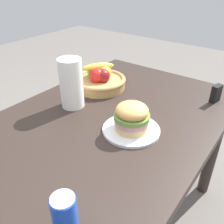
{
  "coord_description": "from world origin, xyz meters",
  "views": [
    {
      "loc": [
        -0.72,
        -0.58,
        1.35
      ],
      "look_at": [
        0.0,
        -0.04,
        0.81
      ],
      "focal_mm": 39.45,
      "sensor_mm": 36.0,
      "label": 1
    }
  ],
  "objects_px": {
    "soda_can": "(65,215)",
    "napkin_holder": "(216,94)",
    "plate": "(131,130)",
    "fruit_basket": "(100,80)",
    "sandwich": "(132,117)",
    "paper_towel_roll": "(71,84)"
  },
  "relations": [
    {
      "from": "soda_can",
      "to": "napkin_holder",
      "type": "height_order",
      "value": "soda_can"
    },
    {
      "from": "plate",
      "to": "napkin_holder",
      "type": "bearing_deg",
      "value": -22.87
    },
    {
      "from": "plate",
      "to": "fruit_basket",
      "type": "xyz_separation_m",
      "value": [
        0.25,
        0.38,
        0.04
      ]
    },
    {
      "from": "sandwich",
      "to": "soda_can",
      "type": "relative_size",
      "value": 1.18
    },
    {
      "from": "plate",
      "to": "napkin_holder",
      "type": "relative_size",
      "value": 2.69
    },
    {
      "from": "fruit_basket",
      "to": "soda_can",
      "type": "bearing_deg",
      "value": -146.39
    },
    {
      "from": "plate",
      "to": "paper_towel_roll",
      "type": "xyz_separation_m",
      "value": [
        0.01,
        0.35,
        0.11
      ]
    },
    {
      "from": "plate",
      "to": "soda_can",
      "type": "distance_m",
      "value": 0.5
    },
    {
      "from": "sandwich",
      "to": "napkin_holder",
      "type": "bearing_deg",
      "value": -22.87
    },
    {
      "from": "fruit_basket",
      "to": "napkin_holder",
      "type": "distance_m",
      "value": 0.61
    },
    {
      "from": "soda_can",
      "to": "paper_towel_roll",
      "type": "xyz_separation_m",
      "value": [
        0.49,
        0.46,
        0.06
      ]
    },
    {
      "from": "sandwich",
      "to": "paper_towel_roll",
      "type": "xyz_separation_m",
      "value": [
        0.01,
        0.35,
        0.05
      ]
    },
    {
      "from": "paper_towel_roll",
      "to": "soda_can",
      "type": "bearing_deg",
      "value": -136.87
    },
    {
      "from": "soda_can",
      "to": "sandwich",
      "type": "bearing_deg",
      "value": 13.08
    },
    {
      "from": "soda_can",
      "to": "paper_towel_roll",
      "type": "bearing_deg",
      "value": 43.13
    },
    {
      "from": "soda_can",
      "to": "fruit_basket",
      "type": "xyz_separation_m",
      "value": [
        0.73,
        0.49,
        -0.02
      ]
    },
    {
      "from": "napkin_holder",
      "to": "fruit_basket",
      "type": "bearing_deg",
      "value": 122.01
    },
    {
      "from": "sandwich",
      "to": "paper_towel_roll",
      "type": "bearing_deg",
      "value": 88.57
    },
    {
      "from": "sandwich",
      "to": "soda_can",
      "type": "xyz_separation_m",
      "value": [
        -0.48,
        -0.11,
        -0.01
      ]
    },
    {
      "from": "paper_towel_roll",
      "to": "napkin_holder",
      "type": "height_order",
      "value": "paper_towel_roll"
    },
    {
      "from": "sandwich",
      "to": "paper_towel_roll",
      "type": "height_order",
      "value": "paper_towel_roll"
    },
    {
      "from": "fruit_basket",
      "to": "paper_towel_roll",
      "type": "xyz_separation_m",
      "value": [
        -0.24,
        -0.03,
        0.07
      ]
    }
  ]
}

